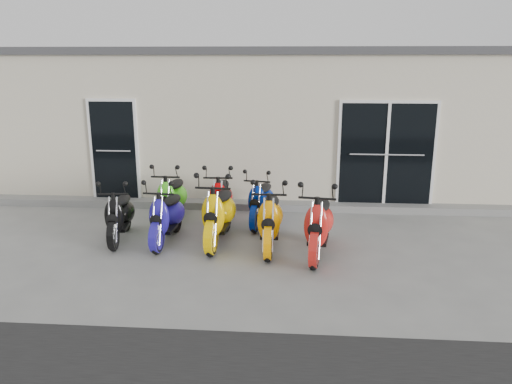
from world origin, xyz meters
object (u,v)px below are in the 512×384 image
scooter_back_green (172,192)px  scooter_back_blue (261,195)px  scooter_front_orange_b (270,211)px  scooter_front_red (319,216)px  scooter_front_black (119,208)px  scooter_back_red (221,193)px  scooter_front_orange_a (219,206)px  scooter_front_blue (166,209)px

scooter_back_green → scooter_back_blue: (1.73, 0.06, -0.05)m
scooter_front_orange_b → scooter_front_red: (0.80, -0.25, 0.02)m
scooter_front_black → scooter_back_red: (1.65, 1.02, 0.04)m
scooter_back_green → scooter_front_orange_b: bearing=-30.6°
scooter_front_red → scooter_back_blue: (-1.04, 1.52, -0.09)m
scooter_front_red → scooter_front_orange_b: bearing=171.2°
scooter_back_green → scooter_back_red: scooter_back_green is taller
scooter_front_black → scooter_back_red: size_ratio=0.93×
scooter_front_red → scooter_back_blue: scooter_front_red is taller
scooter_front_orange_a → scooter_back_blue: bearing=63.0°
scooter_front_blue → scooter_back_blue: (1.57, 1.13, -0.03)m
scooter_back_blue → scooter_front_orange_a: bearing=-112.1°
scooter_front_black → scooter_front_blue: scooter_front_blue is taller
scooter_front_black → scooter_front_orange_a: 1.77m
scooter_front_orange_b → scooter_back_red: scooter_front_orange_b is taller
scooter_back_blue → scooter_front_blue: bearing=-135.5°
scooter_front_red → scooter_back_blue: size_ratio=1.15×
scooter_front_orange_a → scooter_back_green: scooter_front_orange_a is taller
scooter_front_orange_b → scooter_front_orange_a: bearing=169.2°
scooter_back_red → scooter_front_orange_b: bearing=-52.3°
scooter_front_black → scooter_front_orange_b: 2.67m
scooter_front_blue → scooter_front_red: scooter_front_red is taller
scooter_front_orange_a → scooter_back_green: 1.50m
scooter_front_orange_a → scooter_back_red: 1.05m
scooter_front_orange_b → scooter_back_blue: 1.30m
scooter_front_black → scooter_back_red: scooter_back_red is taller
scooter_front_black → scooter_front_blue: (0.86, -0.05, 0.02)m
scooter_front_red → scooter_front_orange_a: bearing=174.4°
scooter_front_orange_a → scooter_front_blue: bearing=-174.4°
scooter_back_green → scooter_back_red: 0.96m
scooter_back_green → scooter_back_red: bearing=1.1°
scooter_front_black → scooter_back_green: 1.23m
scooter_front_blue → scooter_front_orange_b: bearing=-0.9°
scooter_front_red → scooter_back_blue: 1.85m
scooter_front_orange_b → scooter_back_green: bearing=148.6°
scooter_front_orange_a → scooter_front_orange_b: scooter_front_orange_a is taller
scooter_front_red → scooter_back_red: 2.33m
scooter_back_green → scooter_back_blue: bearing=3.1°
scooter_front_black → scooter_front_orange_b: (2.66, -0.19, 0.07)m
scooter_back_green → scooter_back_blue: scooter_back_green is taller
scooter_back_green → scooter_front_orange_a: bearing=-43.0°
scooter_front_blue → scooter_front_orange_b: (1.80, -0.14, 0.04)m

